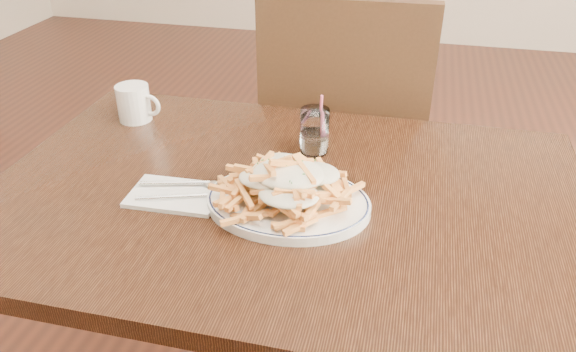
% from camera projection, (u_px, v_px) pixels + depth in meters
% --- Properties ---
extents(table, '(1.20, 0.80, 0.75)m').
position_uv_depth(table, '(285.00, 222.00, 1.17)').
color(table, black).
rests_on(table, ground).
extents(chair_far, '(0.49, 0.49, 1.02)m').
position_uv_depth(chair_far, '(344.00, 136.00, 1.72)').
color(chair_far, '#311E10').
rests_on(chair_far, ground).
extents(fries_plate, '(0.38, 0.35, 0.02)m').
position_uv_depth(fries_plate, '(288.00, 202.00, 1.07)').
color(fries_plate, white).
rests_on(fries_plate, table).
extents(loaded_fries, '(0.31, 0.28, 0.08)m').
position_uv_depth(loaded_fries, '(288.00, 179.00, 1.05)').
color(loaded_fries, '#E29445').
rests_on(loaded_fries, fries_plate).
extents(napkin, '(0.18, 0.12, 0.01)m').
position_uv_depth(napkin, '(175.00, 195.00, 1.11)').
color(napkin, white).
rests_on(napkin, table).
extents(cutlery, '(0.20, 0.12, 0.01)m').
position_uv_depth(cutlery, '(176.00, 190.00, 1.11)').
color(cutlery, silver).
rests_on(cutlery, napkin).
extents(water_glass, '(0.06, 0.06, 0.14)m').
position_uv_depth(water_glass, '(314.00, 134.00, 1.25)').
color(water_glass, white).
rests_on(water_glass, table).
extents(coffee_mug, '(0.12, 0.08, 0.09)m').
position_uv_depth(coffee_mug, '(135.00, 103.00, 1.39)').
color(coffee_mug, white).
rests_on(coffee_mug, table).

